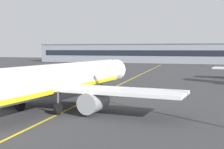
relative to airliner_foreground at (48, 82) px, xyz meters
name	(u,v)px	position (x,y,z in m)	size (l,w,h in m)	color
taxiway_centreline	(107,90)	(1.01, 18.11, -3.37)	(0.30, 180.00, 0.01)	yellow
airliner_foreground	(48,82)	(0.00, 0.00, 0.00)	(32.29, 41.53, 11.65)	white
terminal_building	(169,53)	(-3.80, 124.19, 1.52)	(140.68, 12.40, 9.76)	gray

